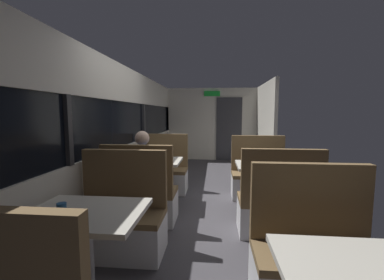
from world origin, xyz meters
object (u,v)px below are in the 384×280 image
Objects in this scene: dining_table_near_window at (86,223)px; bench_rear_aisle_facing_entry at (258,179)px; dining_table_mid_window at (153,166)px; bench_mid_window_facing_entry at (162,174)px; bench_mid_window_facing_end at (141,199)px; dining_table_rear_aisle at (267,171)px; coffee_cup_primary at (62,209)px; seated_passenger at (142,183)px; bench_front_aisle_facing_entry at (315,265)px; bench_near_window_facing_entry at (120,223)px; bench_rear_aisle_facing_end at (278,209)px.

bench_rear_aisle_facing_entry is (1.79, 2.66, -0.31)m from dining_table_near_window.
dining_table_mid_window is 0.82× the size of bench_mid_window_facing_entry.
dining_table_near_window is at bearing -90.00° from bench_mid_window_facing_end.
dining_table_rear_aisle is 2.82m from coffee_cup_primary.
bench_rear_aisle_facing_entry is (0.00, 0.70, -0.31)m from dining_table_rear_aisle.
bench_front_aisle_facing_entry is at bearing -38.75° from seated_passenger.
bench_mid_window_facing_end reaches higher than dining_table_mid_window.
bench_near_window_facing_entry is 1.00× the size of bench_rear_aisle_facing_entry.
seated_passenger is at bearing -90.00° from dining_table_mid_window.
dining_table_rear_aisle is at bearing 47.64° from dining_table_near_window.
dining_table_mid_window is at bearing 90.00° from bench_near_window_facing_entry.
bench_rear_aisle_facing_entry is at bearing 32.18° from seated_passenger.
bench_front_aisle_facing_entry is 1.89m from dining_table_rear_aisle.
bench_near_window_facing_entry is 0.76m from bench_mid_window_facing_end.
coffee_cup_primary is at bearing -133.27° from dining_table_rear_aisle.
seated_passenger is 14.00× the size of coffee_cup_primary.
bench_near_window_facing_entry is 1.00× the size of bench_mid_window_facing_end.
dining_table_mid_window is 2.26m from coffee_cup_primary.
seated_passenger is (-1.79, 0.27, 0.21)m from bench_rear_aisle_facing_end.
dining_table_near_window is at bearing -123.91° from bench_rear_aisle_facing_entry.
bench_rear_aisle_facing_entry is (1.79, 0.50, -0.31)m from dining_table_mid_window.
bench_near_window_facing_entry is 1.00× the size of bench_mid_window_facing_entry.
coffee_cup_primary reaches higher than dining_table_mid_window.
seated_passenger is at bearing -166.58° from dining_table_rear_aisle.
seated_passenger is (0.00, 0.84, 0.21)m from bench_near_window_facing_entry.
coffee_cup_primary is at bearing -92.70° from bench_mid_window_facing_entry.
bench_rear_aisle_facing_entry is at bearing 15.59° from dining_table_mid_window.
bench_rear_aisle_facing_end is 12.22× the size of coffee_cup_primary.
dining_table_rear_aisle is (1.79, -0.20, 0.00)m from dining_table_mid_window.
bench_rear_aisle_facing_end is (0.00, -0.70, -0.31)m from dining_table_rear_aisle.
coffee_cup_primary reaches higher than dining_table_near_window.
dining_table_rear_aisle is 0.82× the size of bench_rear_aisle_facing_end.
bench_mid_window_facing_end and bench_front_aisle_facing_entry have the same top height.
bench_mid_window_facing_end is at bearing 84.88° from coffee_cup_primary.
bench_near_window_facing_entry and bench_rear_aisle_facing_entry have the same top height.
dining_table_rear_aisle is at bearing 35.22° from bench_near_window_facing_entry.
bench_rear_aisle_facing_end is (1.79, -1.60, 0.00)m from bench_mid_window_facing_entry.
bench_front_aisle_facing_entry and bench_rear_aisle_facing_end have the same top height.
bench_mid_window_facing_entry is (0.00, 2.16, 0.00)m from bench_near_window_facing_entry.
bench_near_window_facing_entry is 0.86m from seated_passenger.
dining_table_near_window is 1.00× the size of dining_table_rear_aisle.
seated_passenger reaches higher than bench_mid_window_facing_end.
bench_near_window_facing_entry is 2.16m from bench_mid_window_facing_entry.
bench_mid_window_facing_end reaches higher than dining_table_near_window.
dining_table_mid_window and dining_table_rear_aisle have the same top height.
seated_passenger reaches higher than bench_mid_window_facing_entry.
bench_rear_aisle_facing_end is (1.79, -0.20, 0.00)m from bench_mid_window_facing_end.
dining_table_near_window is 0.22m from coffee_cup_primary.
bench_near_window_facing_entry is 1.50m from dining_table_mid_window.
bench_near_window_facing_entry is at bearing -132.36° from bench_rear_aisle_facing_entry.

